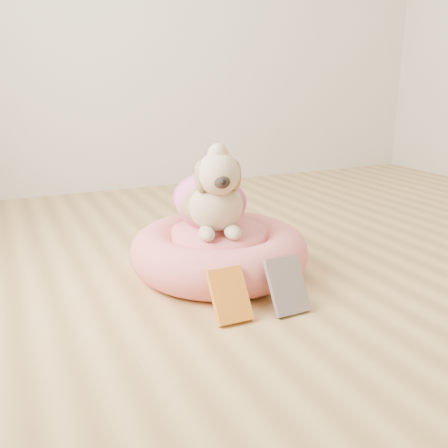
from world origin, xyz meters
name	(u,v)px	position (x,y,z in m)	size (l,w,h in m)	color
floor	(405,291)	(0.00, 0.00, 0.00)	(4.50, 4.50, 0.00)	#AC8547
pet_bed	(219,251)	(-0.58, 0.48, 0.09)	(0.75, 0.75, 0.19)	#ED5D74
dog	(211,183)	(-0.60, 0.52, 0.38)	(0.35, 0.51, 0.38)	brown
book_yellow	(230,295)	(-0.72, 0.08, 0.09)	(0.13, 0.02, 0.19)	#F8AE1A
book_white	(287,286)	(-0.51, 0.05, 0.09)	(0.13, 0.02, 0.21)	silver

